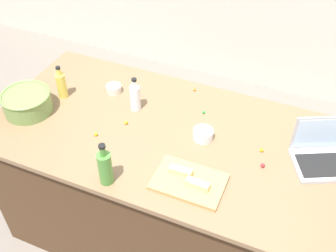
# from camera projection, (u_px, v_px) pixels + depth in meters

# --- Properties ---
(ground_plane) EXTENTS (12.00, 12.00, 0.00)m
(ground_plane) POSITION_uv_depth(u_px,v_px,m) (168.00, 229.00, 2.74)
(ground_plane) COLOR slate
(island_counter) EXTENTS (1.94, 0.98, 0.90)m
(island_counter) POSITION_uv_depth(u_px,v_px,m) (168.00, 187.00, 2.44)
(island_counter) COLOR #4C331E
(island_counter) RESTS_ON ground
(laptop) EXTENTS (0.38, 0.34, 0.22)m
(laptop) POSITION_uv_depth(u_px,v_px,m) (325.00, 154.00, 1.96)
(laptop) COLOR #B7B7BC
(laptop) RESTS_ON island_counter
(mixing_bowl_large) EXTENTS (0.28, 0.28, 0.12)m
(mixing_bowl_large) POSITION_uv_depth(u_px,v_px,m) (27.00, 102.00, 2.24)
(mixing_bowl_large) COLOR #72934C
(mixing_bowl_large) RESTS_ON island_counter
(bottle_vinegar) EXTENTS (0.06, 0.06, 0.21)m
(bottle_vinegar) POSITION_uv_depth(u_px,v_px,m) (135.00, 97.00, 2.24)
(bottle_vinegar) COLOR white
(bottle_vinegar) RESTS_ON island_counter
(bottle_oil) EXTENTS (0.06, 0.06, 0.20)m
(bottle_oil) POSITION_uv_depth(u_px,v_px,m) (62.00, 85.00, 2.33)
(bottle_oil) COLOR #DBC64C
(bottle_oil) RESTS_ON island_counter
(bottle_olive) EXTENTS (0.07, 0.07, 0.24)m
(bottle_olive) POSITION_uv_depth(u_px,v_px,m) (105.00, 167.00, 1.83)
(bottle_olive) COLOR #4C8C38
(bottle_olive) RESTS_ON island_counter
(cutting_board) EXTENTS (0.33, 0.22, 0.02)m
(cutting_board) POSITION_uv_depth(u_px,v_px,m) (189.00, 182.00, 1.88)
(cutting_board) COLOR tan
(cutting_board) RESTS_ON island_counter
(butter_stick_left) EXTENTS (0.11, 0.04, 0.04)m
(butter_stick_left) POSITION_uv_depth(u_px,v_px,m) (198.00, 185.00, 1.83)
(butter_stick_left) COLOR #F4E58C
(butter_stick_left) RESTS_ON cutting_board
(butter_stick_right) EXTENTS (0.11, 0.04, 0.04)m
(butter_stick_right) POSITION_uv_depth(u_px,v_px,m) (181.00, 171.00, 1.89)
(butter_stick_right) COLOR #F4E58C
(butter_stick_right) RESTS_ON cutting_board
(ramekin_small) EXTENTS (0.11, 0.11, 0.05)m
(ramekin_small) POSITION_uv_depth(u_px,v_px,m) (203.00, 134.00, 2.09)
(ramekin_small) COLOR white
(ramekin_small) RESTS_ON island_counter
(ramekin_medium) EXTENTS (0.09, 0.09, 0.05)m
(ramekin_medium) POSITION_uv_depth(u_px,v_px,m) (114.00, 89.00, 2.39)
(ramekin_medium) COLOR beige
(ramekin_medium) RESTS_ON island_counter
(candy_0) EXTENTS (0.02, 0.02, 0.02)m
(candy_0) POSITION_uv_depth(u_px,v_px,m) (262.00, 150.00, 2.03)
(candy_0) COLOR yellow
(candy_0) RESTS_ON island_counter
(candy_1) EXTENTS (0.02, 0.02, 0.02)m
(candy_1) POSITION_uv_depth(u_px,v_px,m) (126.00, 123.00, 2.19)
(candy_1) COLOR yellow
(candy_1) RESTS_ON island_counter
(candy_2) EXTENTS (0.02, 0.02, 0.02)m
(candy_2) POSITION_uv_depth(u_px,v_px,m) (308.00, 120.00, 2.21)
(candy_2) COLOR orange
(candy_2) RESTS_ON island_counter
(candy_3) EXTENTS (0.02, 0.02, 0.02)m
(candy_3) POSITION_uv_depth(u_px,v_px,m) (60.00, 72.00, 2.55)
(candy_3) COLOR yellow
(candy_3) RESTS_ON island_counter
(candy_4) EXTENTS (0.02, 0.02, 0.02)m
(candy_4) POSITION_uv_depth(u_px,v_px,m) (263.00, 165.00, 1.95)
(candy_4) COLOR red
(candy_4) RESTS_ON island_counter
(candy_5) EXTENTS (0.02, 0.02, 0.02)m
(candy_5) POSITION_uv_depth(u_px,v_px,m) (194.00, 90.00, 2.41)
(candy_5) COLOR orange
(candy_5) RESTS_ON island_counter
(candy_7) EXTENTS (0.02, 0.02, 0.02)m
(candy_7) POSITION_uv_depth(u_px,v_px,m) (204.00, 112.00, 2.25)
(candy_7) COLOR green
(candy_7) RESTS_ON island_counter
(candy_8) EXTENTS (0.02, 0.02, 0.02)m
(candy_8) POSITION_uv_depth(u_px,v_px,m) (96.00, 134.00, 2.12)
(candy_8) COLOR yellow
(candy_8) RESTS_ON island_counter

